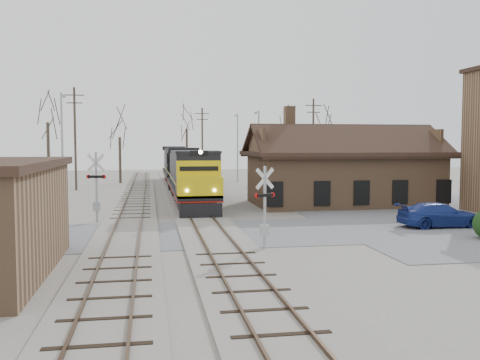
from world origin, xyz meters
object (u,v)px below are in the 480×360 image
object	(u,v)px
locomotive_lead	(190,175)
parked_car	(440,215)
locomotive_trailing	(177,165)
depot	(342,174)

from	to	relation	value
locomotive_lead	parked_car	world-z (taller)	locomotive_lead
locomotive_trailing	parked_car	world-z (taller)	locomotive_trailing
depot	locomotive_trailing	bearing A→B (deg)	117.50
locomotive_trailing	parked_car	distance (m)	37.69
parked_car	depot	bearing A→B (deg)	7.39
depot	locomotive_trailing	xyz separation A→B (m)	(-11.99, 23.04, -0.07)
depot	parked_car	size ratio (longest dim) A/B	3.08
depot	parked_car	distance (m)	12.33
locomotive_lead	locomotive_trailing	distance (m)	20.28
locomotive_lead	depot	bearing A→B (deg)	-12.92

